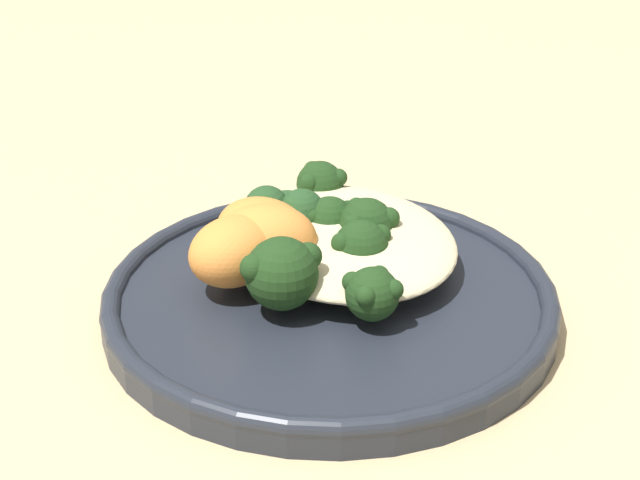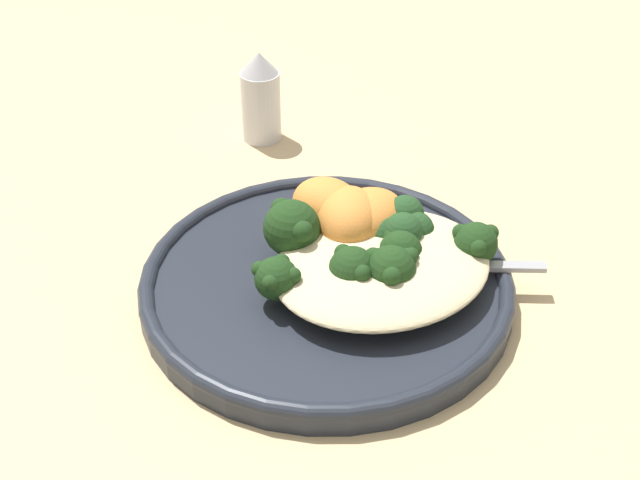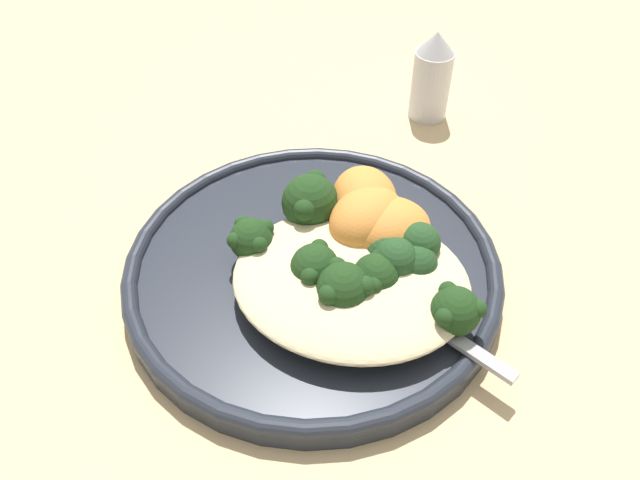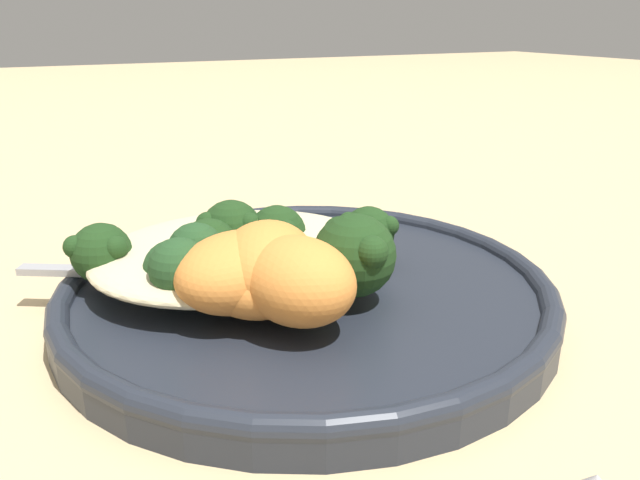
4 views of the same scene
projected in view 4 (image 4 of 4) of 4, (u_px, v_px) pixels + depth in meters
name	position (u px, v px, depth m)	size (l,w,h in m)	color
ground_plane	(331.00, 313.00, 0.35)	(4.00, 4.00, 0.00)	#D6B784
plate	(307.00, 291.00, 0.35)	(0.27, 0.27, 0.02)	#232833
quinoa_mound	(237.00, 251.00, 0.35)	(0.16, 0.14, 0.02)	beige
broccoli_stalk_0	(348.00, 259.00, 0.32)	(0.09, 0.05, 0.04)	#ADC675
broccoli_stalk_1	(352.00, 243.00, 0.35)	(0.10, 0.06, 0.03)	#ADC675
broccoli_stalk_2	(276.00, 244.00, 0.35)	(0.06, 0.09, 0.03)	#ADC675
broccoli_stalk_3	(235.00, 236.00, 0.36)	(0.04, 0.10, 0.04)	#ADC675
broccoli_stalk_4	(217.00, 254.00, 0.34)	(0.04, 0.08, 0.03)	#ADC675
broccoli_stalk_5	(142.00, 263.00, 0.33)	(0.10, 0.09, 0.03)	#ADC675
sweet_potato_chunk_0	(239.00, 271.00, 0.30)	(0.07, 0.05, 0.04)	orange
sweet_potato_chunk_1	(297.00, 281.00, 0.29)	(0.06, 0.05, 0.04)	orange
sweet_potato_chunk_2	(267.00, 265.00, 0.30)	(0.06, 0.05, 0.04)	orange
sweet_potato_chunk_3	(254.00, 286.00, 0.29)	(0.05, 0.04, 0.03)	orange
kale_tuft	(196.00, 266.00, 0.31)	(0.05, 0.05, 0.04)	#234723
spoon	(179.00, 270.00, 0.34)	(0.12, 0.08, 0.01)	#A3A3A8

